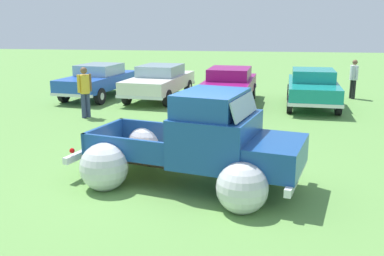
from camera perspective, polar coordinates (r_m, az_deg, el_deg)
ground_plane at (r=8.92m, az=-0.86°, el=-7.16°), size 80.00×80.00×0.00m
vintage_pickup_truck at (r=8.54m, az=1.52°, el=-2.77°), size 4.94×3.56×1.96m
show_car_0 at (r=19.02m, az=-12.35°, el=6.32°), size 2.41×4.61×1.43m
show_car_1 at (r=18.28m, az=-4.34°, el=6.31°), size 2.41×4.84×1.43m
show_car_2 at (r=17.15m, az=4.94°, el=5.79°), size 2.18×4.83×1.43m
show_car_3 at (r=17.20m, az=15.77°, el=5.34°), size 2.13×4.51×1.43m
spectator_0 at (r=15.03m, az=-14.09°, el=5.06°), size 0.48×0.48×1.73m
spectator_1 at (r=19.52m, az=20.74°, el=6.42°), size 0.44×0.53×1.66m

